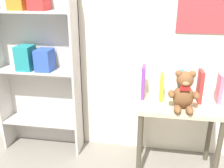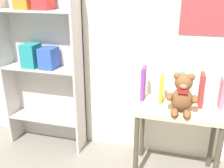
{
  "view_description": "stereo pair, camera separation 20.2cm",
  "coord_description": "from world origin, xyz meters",
  "px_view_note": "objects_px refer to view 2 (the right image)",
  "views": [
    {
      "loc": [
        0.06,
        -0.73,
        1.45
      ],
      "look_at": [
        -0.24,
        1.14,
        0.72
      ],
      "focal_mm": 40.0,
      "sensor_mm": 36.0,
      "label": 1
    },
    {
      "loc": [
        0.26,
        -0.69,
        1.45
      ],
      "look_at": [
        -0.24,
        1.14,
        0.72
      ],
      "focal_mm": 40.0,
      "sensor_mm": 36.0,
      "label": 2
    }
  ],
  "objects_px": {
    "book_standing_yellow": "(162,89)",
    "book_standing_pink": "(222,93)",
    "book_standing_teal": "(181,89)",
    "book_standing_red": "(201,90)",
    "book_standing_purple": "(143,83)",
    "display_table": "(178,120)",
    "bookshelf_side": "(43,58)",
    "teddy_bear": "(182,95)"
  },
  "relations": [
    {
      "from": "book_standing_pink",
      "to": "display_table",
      "type": "bearing_deg",
      "value": -167.32
    },
    {
      "from": "book_standing_purple",
      "to": "book_standing_pink",
      "type": "distance_m",
      "value": 0.59
    },
    {
      "from": "bookshelf_side",
      "to": "display_table",
      "type": "relative_size",
      "value": 2.4
    },
    {
      "from": "book_standing_teal",
      "to": "book_standing_pink",
      "type": "distance_m",
      "value": 0.29
    },
    {
      "from": "teddy_bear",
      "to": "book_standing_pink",
      "type": "xyz_separation_m",
      "value": [
        0.29,
        0.16,
        -0.02
      ]
    },
    {
      "from": "book_standing_red",
      "to": "display_table",
      "type": "bearing_deg",
      "value": -154.25
    },
    {
      "from": "display_table",
      "to": "book_standing_pink",
      "type": "xyz_separation_m",
      "value": [
        0.29,
        0.08,
        0.22
      ]
    },
    {
      "from": "bookshelf_side",
      "to": "teddy_bear",
      "type": "xyz_separation_m",
      "value": [
        1.23,
        -0.24,
        -0.12
      ]
    },
    {
      "from": "book_standing_teal",
      "to": "book_standing_red",
      "type": "bearing_deg",
      "value": -2.26
    },
    {
      "from": "book_standing_yellow",
      "to": "book_standing_teal",
      "type": "bearing_deg",
      "value": 3.51
    },
    {
      "from": "teddy_bear",
      "to": "book_standing_teal",
      "type": "xyz_separation_m",
      "value": [
        -0.01,
        0.15,
        -0.01
      ]
    },
    {
      "from": "book_standing_yellow",
      "to": "book_standing_red",
      "type": "bearing_deg",
      "value": 1.81
    },
    {
      "from": "book_standing_red",
      "to": "book_standing_pink",
      "type": "bearing_deg",
      "value": -0.13
    },
    {
      "from": "book_standing_purple",
      "to": "book_standing_red",
      "type": "distance_m",
      "value": 0.44
    },
    {
      "from": "book_standing_pink",
      "to": "book_standing_red",
      "type": "bearing_deg",
      "value": 179.0
    },
    {
      "from": "display_table",
      "to": "book_standing_teal",
      "type": "relative_size",
      "value": 2.7
    },
    {
      "from": "bookshelf_side",
      "to": "book_standing_red",
      "type": "bearing_deg",
      "value": -3.58
    },
    {
      "from": "bookshelf_side",
      "to": "book_standing_teal",
      "type": "distance_m",
      "value": 1.23
    },
    {
      "from": "book_standing_teal",
      "to": "bookshelf_side",
      "type": "bearing_deg",
      "value": 173.59
    },
    {
      "from": "display_table",
      "to": "book_standing_purple",
      "type": "relative_size",
      "value": 2.42
    },
    {
      "from": "display_table",
      "to": "teddy_bear",
      "type": "height_order",
      "value": "teddy_bear"
    },
    {
      "from": "book_standing_red",
      "to": "book_standing_pink",
      "type": "height_order",
      "value": "book_standing_red"
    },
    {
      "from": "bookshelf_side",
      "to": "book_standing_pink",
      "type": "relative_size",
      "value": 6.74
    },
    {
      "from": "teddy_bear",
      "to": "book_standing_purple",
      "type": "relative_size",
      "value": 1.1
    },
    {
      "from": "book_standing_red",
      "to": "book_standing_yellow",
      "type": "bearing_deg",
      "value": -179.16
    },
    {
      "from": "display_table",
      "to": "book_standing_teal",
      "type": "distance_m",
      "value": 0.24
    },
    {
      "from": "teddy_bear",
      "to": "book_standing_teal",
      "type": "height_order",
      "value": "teddy_bear"
    },
    {
      "from": "display_table",
      "to": "teddy_bear",
      "type": "relative_size",
      "value": 2.2
    },
    {
      "from": "book_standing_purple",
      "to": "book_standing_teal",
      "type": "bearing_deg",
      "value": 0.05
    },
    {
      "from": "display_table",
      "to": "book_standing_purple",
      "type": "bearing_deg",
      "value": 165.07
    },
    {
      "from": "bookshelf_side",
      "to": "display_table",
      "type": "bearing_deg",
      "value": -7.44
    },
    {
      "from": "book_standing_purple",
      "to": "book_standing_teal",
      "type": "relative_size",
      "value": 1.12
    },
    {
      "from": "display_table",
      "to": "book_standing_pink",
      "type": "bearing_deg",
      "value": 14.56
    },
    {
      "from": "display_table",
      "to": "book_standing_yellow",
      "type": "height_order",
      "value": "book_standing_yellow"
    },
    {
      "from": "book_standing_teal",
      "to": "book_standing_red",
      "type": "xyz_separation_m",
      "value": [
        0.15,
        0.0,
        0.01
      ]
    },
    {
      "from": "book_standing_teal",
      "to": "book_standing_red",
      "type": "relative_size",
      "value": 0.94
    },
    {
      "from": "book_standing_red",
      "to": "teddy_bear",
      "type": "bearing_deg",
      "value": -133.11
    },
    {
      "from": "book_standing_yellow",
      "to": "book_standing_pink",
      "type": "relative_size",
      "value": 0.94
    },
    {
      "from": "teddy_bear",
      "to": "book_standing_red",
      "type": "xyz_separation_m",
      "value": [
        0.14,
        0.15,
        -0.01
      ]
    },
    {
      "from": "bookshelf_side",
      "to": "book_standing_teal",
      "type": "height_order",
      "value": "bookshelf_side"
    },
    {
      "from": "display_table",
      "to": "book_standing_teal",
      "type": "height_order",
      "value": "book_standing_teal"
    },
    {
      "from": "display_table",
      "to": "bookshelf_side",
      "type": "bearing_deg",
      "value": 172.56
    }
  ]
}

